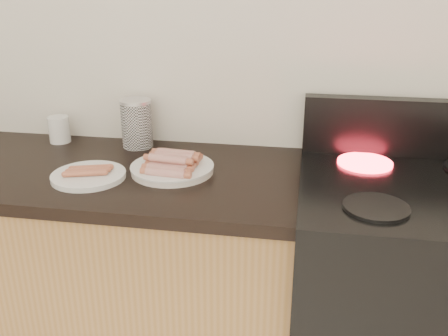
% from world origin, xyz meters
% --- Properties ---
extents(wall_back, '(4.00, 0.04, 2.60)m').
position_xyz_m(wall_back, '(0.00, 2.00, 1.30)').
color(wall_back, silver).
rests_on(wall_back, ground).
extents(cabinet_base, '(2.20, 0.59, 0.86)m').
position_xyz_m(cabinet_base, '(-0.70, 1.69, 0.43)').
color(cabinet_base, olive).
rests_on(cabinet_base, floor).
extents(stove, '(0.76, 0.65, 0.91)m').
position_xyz_m(stove, '(0.78, 1.68, 0.46)').
color(stove, black).
rests_on(stove, floor).
extents(stove_panel, '(0.76, 0.06, 0.20)m').
position_xyz_m(stove_panel, '(0.78, 1.96, 1.01)').
color(stove_panel, black).
rests_on(stove_panel, stove).
extents(burner_near_left, '(0.18, 0.18, 0.01)m').
position_xyz_m(burner_near_left, '(0.61, 1.51, 0.92)').
color(burner_near_left, black).
rests_on(burner_near_left, stove).
extents(burner_far_left, '(0.18, 0.18, 0.01)m').
position_xyz_m(burner_far_left, '(0.61, 1.84, 0.92)').
color(burner_far_left, '#FF1E2D').
rests_on(burner_far_left, stove).
extents(main_plate, '(0.28, 0.28, 0.02)m').
position_xyz_m(main_plate, '(-0.01, 1.69, 0.91)').
color(main_plate, white).
rests_on(main_plate, counter_slab).
extents(side_plate, '(0.28, 0.28, 0.02)m').
position_xyz_m(side_plate, '(-0.26, 1.60, 0.91)').
color(side_plate, white).
rests_on(side_plate, counter_slab).
extents(hotdog_pile, '(0.13, 0.22, 0.05)m').
position_xyz_m(hotdog_pile, '(-0.01, 1.69, 0.94)').
color(hotdog_pile, '#A23E29').
rests_on(hotdog_pile, main_plate).
extents(plain_sausages, '(0.12, 0.10, 0.02)m').
position_xyz_m(plain_sausages, '(-0.26, 1.60, 0.93)').
color(plain_sausages, '#D46D48').
rests_on(plain_sausages, side_plate).
extents(canister, '(0.12, 0.12, 0.18)m').
position_xyz_m(canister, '(-0.21, 1.92, 0.99)').
color(canister, silver).
rests_on(canister, counter_slab).
extents(mug, '(0.08, 0.08, 0.10)m').
position_xyz_m(mug, '(-0.52, 1.92, 0.95)').
color(mug, white).
rests_on(mug, counter_slab).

